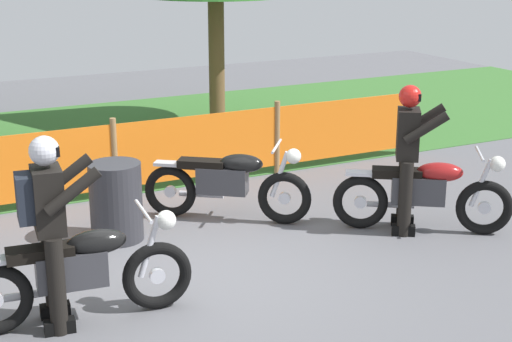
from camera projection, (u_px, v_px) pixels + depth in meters
The scene contains 9 objects.
ground at pixel (189, 266), 8.01m from camera, with size 24.00×24.00×0.02m, color #5B5B60.
grass_verge at pixel (62, 145), 12.67m from camera, with size 24.00×5.97×0.01m, color #386B2D.
barrier_fence at pixel (115, 157), 9.97m from camera, with size 9.55×0.08×1.05m.
motorcycle_lead at pixel (79, 271), 6.72m from camera, with size 2.03×0.61×0.96m.
motorcycle_trailing at pixel (424, 192), 8.82m from camera, with size 1.72×1.25×0.96m.
motorcycle_third at pixel (228, 183), 9.17m from camera, with size 1.66×1.32×0.95m.
rider_lead at pixel (49, 222), 6.51m from camera, with size 0.71×0.59×1.69m.
rider_trailing at pixel (408, 153), 8.72m from camera, with size 0.73×0.72×1.69m.
spare_drum at pixel (116, 202), 8.59m from camera, with size 0.58×0.58×0.88m, color #2D2D33.
Camera 1 is at (-2.75, -6.91, 3.22)m, focal length 54.72 mm.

